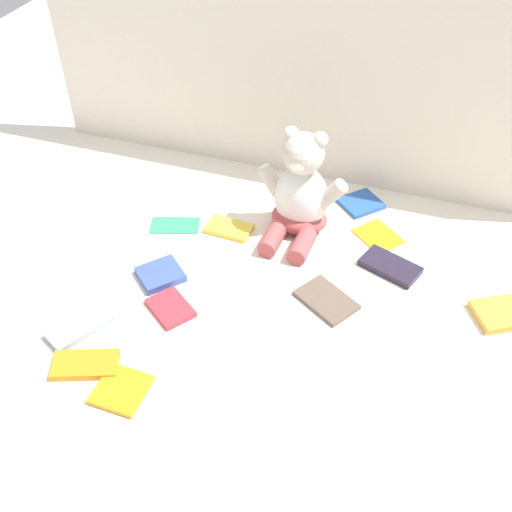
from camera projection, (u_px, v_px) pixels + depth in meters
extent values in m
plane|color=silver|center=(263.00, 259.00, 1.47)|extent=(3.20, 3.20, 0.00)
cube|color=beige|center=(312.00, 68.00, 1.53)|extent=(1.52, 0.03, 0.64)
ellipsoid|color=white|center=(301.00, 198.00, 1.50)|extent=(0.14, 0.11, 0.18)
ellipsoid|color=#B24C4C|center=(299.00, 217.00, 1.54)|extent=(0.15, 0.12, 0.06)
sphere|color=beige|center=(303.00, 153.00, 1.41)|extent=(0.11, 0.11, 0.10)
ellipsoid|color=white|center=(298.00, 165.00, 1.38)|extent=(0.04, 0.03, 0.03)
sphere|color=beige|center=(291.00, 134.00, 1.40)|extent=(0.04, 0.04, 0.04)
sphere|color=beige|center=(320.00, 140.00, 1.38)|extent=(0.04, 0.04, 0.04)
cylinder|color=beige|center=(273.00, 182.00, 1.50)|extent=(0.09, 0.04, 0.10)
cylinder|color=beige|center=(330.00, 195.00, 1.46)|extent=(0.09, 0.04, 0.10)
cylinder|color=#B24C4C|center=(273.00, 238.00, 1.49)|extent=(0.05, 0.10, 0.05)
cylinder|color=#B24C4C|center=(302.00, 246.00, 1.47)|extent=(0.05, 0.10, 0.05)
cube|color=#3A51A5|center=(160.00, 274.00, 1.41)|extent=(0.13, 0.13, 0.02)
cube|color=brown|center=(326.00, 300.00, 1.35)|extent=(0.16, 0.15, 0.01)
cube|color=gold|center=(229.00, 229.00, 1.54)|extent=(0.12, 0.07, 0.01)
cube|color=orange|center=(121.00, 390.00, 1.17)|extent=(0.10, 0.10, 0.01)
cube|color=#31A067|center=(175.00, 225.00, 1.56)|extent=(0.14, 0.10, 0.01)
cube|color=gold|center=(503.00, 314.00, 1.32)|extent=(0.15, 0.14, 0.02)
cube|color=orange|center=(85.00, 365.00, 1.21)|extent=(0.15, 0.11, 0.02)
cube|color=#C32F39|center=(171.00, 308.00, 1.34)|extent=(0.13, 0.12, 0.01)
cube|color=#939EAA|center=(79.00, 327.00, 1.29)|extent=(0.12, 0.15, 0.02)
cube|color=#2654A7|center=(361.00, 203.00, 1.62)|extent=(0.14, 0.14, 0.01)
cube|color=orange|center=(378.00, 236.00, 1.53)|extent=(0.14, 0.14, 0.01)
cube|color=#261F31|center=(390.00, 266.00, 1.43)|extent=(0.16, 0.12, 0.02)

